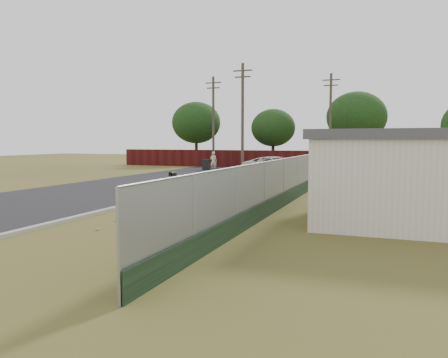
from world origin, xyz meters
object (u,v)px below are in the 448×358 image
at_px(fire_hydrant, 161,240).
at_px(pedestrian, 213,161).
at_px(mailbox, 173,177).
at_px(trash_bin, 206,165).
at_px(pickup_truck, 276,167).

relative_size(fire_hydrant, pedestrian, 0.50).
height_order(mailbox, pedestrian, pedestrian).
bearing_deg(trash_bin, pickup_truck, -34.87).
distance_m(fire_hydrant, pedestrian, 29.25).
relative_size(pickup_truck, pedestrian, 3.15).
xyz_separation_m(mailbox, trash_bin, (-6.28, 18.97, -0.48)).
xyz_separation_m(pedestrian, trash_bin, (-1.26, 1.34, -0.38)).
xyz_separation_m(mailbox, pedestrian, (-5.02, 17.64, -0.11)).
height_order(fire_hydrant, pickup_truck, pickup_truck).
xyz_separation_m(fire_hydrant, mailbox, (-4.81, 9.91, 0.59)).
distance_m(pickup_truck, pedestrian, 8.13).
height_order(fire_hydrant, mailbox, mailbox).
height_order(pickup_truck, pedestrian, pedestrian).
distance_m(fire_hydrant, trash_bin, 30.94).
height_order(fire_hydrant, trash_bin, trash_bin).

